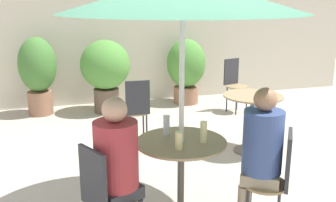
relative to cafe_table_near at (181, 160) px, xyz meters
name	(u,v)px	position (x,y,z in m)	size (l,w,h in m)	color
storefront_wall	(106,22)	(-0.04, 4.26, 0.93)	(10.00, 0.06, 3.00)	beige
cafe_table_near	(181,160)	(0.00, 0.00, 0.00)	(0.78, 0.78, 0.75)	#514C47
cafe_table_far	(252,109)	(1.37, 1.28, -0.01)	(0.75, 0.75, 0.75)	#514C47
bistro_chair_0	(103,193)	(-0.72, -0.36, -0.02)	(0.42, 0.41, 0.91)	#997F56
bistro_chair_1	(277,175)	(0.67, -0.44, -0.02)	(0.42, 0.41, 0.91)	#997F56
bistro_chair_3	(234,80)	(1.95, 3.04, -0.02)	(0.39, 0.40, 0.91)	#997F56
bistro_chair_4	(137,107)	(0.00, 1.86, -0.02)	(0.37, 0.37, 0.91)	#997F56
seated_person_0	(118,163)	(-0.59, -0.30, 0.17)	(0.40, 0.39, 1.25)	#2D2D33
seated_person_1	(261,149)	(0.55, -0.36, 0.18)	(0.40, 0.39, 1.26)	gray
beer_glass_0	(179,141)	(-0.08, -0.17, 0.25)	(0.06, 0.06, 0.15)	beige
beer_glass_1	(204,132)	(0.17, -0.08, 0.27)	(0.06, 0.06, 0.18)	beige
beer_glass_2	(166,126)	(-0.08, 0.17, 0.27)	(0.06, 0.06, 0.18)	silver
potted_plant_0	(38,71)	(-1.26, 3.79, 0.18)	(0.62, 0.62, 1.31)	#93664C
potted_plant_1	(105,69)	(-0.17, 3.63, 0.18)	(0.84, 0.84, 1.24)	brown
potted_plant_2	(186,67)	(1.34, 3.79, 0.11)	(0.71, 0.71, 1.20)	#93664C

